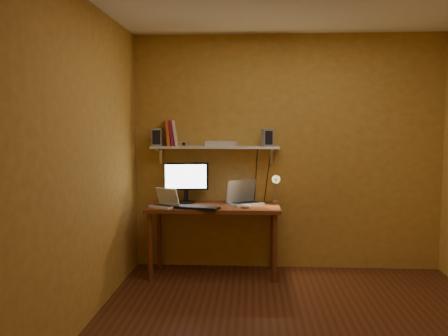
# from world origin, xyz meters

# --- Properties ---
(room) EXTENTS (3.44, 3.24, 2.64)m
(room) POSITION_xyz_m (0.00, 0.00, 1.30)
(room) COLOR #512714
(room) RESTS_ON ground
(desk) EXTENTS (1.40, 0.60, 0.75)m
(desk) POSITION_xyz_m (-0.79, 1.28, 0.66)
(desk) COLOR brown
(desk) RESTS_ON ground
(wall_shelf) EXTENTS (1.40, 0.25, 0.21)m
(wall_shelf) POSITION_xyz_m (-0.79, 1.47, 1.36)
(wall_shelf) COLOR silver
(wall_shelf) RESTS_ON room
(monitor) EXTENTS (0.49, 0.23, 0.44)m
(monitor) POSITION_xyz_m (-1.11, 1.46, 1.00)
(monitor) COLOR black
(monitor) RESTS_ON desk
(laptop) EXTENTS (0.42, 0.39, 0.26)m
(laptop) POSITION_xyz_m (-0.47, 1.41, 0.82)
(laptop) COLOR gray
(laptop) RESTS_ON desk
(netbook) EXTENTS (0.33, 0.30, 0.20)m
(netbook) POSITION_xyz_m (-1.28, 1.16, 0.80)
(netbook) COLOR silver
(netbook) RESTS_ON desk
(keyboard) EXTENTS (0.49, 0.28, 0.02)m
(keyboard) POSITION_xyz_m (-0.94, 1.06, 0.76)
(keyboard) COLOR black
(keyboard) RESTS_ON desk
(mouse) EXTENTS (0.11, 0.08, 0.04)m
(mouse) POSITION_xyz_m (-0.45, 1.13, 0.77)
(mouse) COLOR silver
(mouse) RESTS_ON desk
(desk_lamp) EXTENTS (0.09, 0.23, 0.38)m
(desk_lamp) POSITION_xyz_m (-0.13, 1.41, 0.96)
(desk_lamp) COLOR silver
(desk_lamp) RESTS_ON desk
(speaker_left) EXTENTS (0.12, 0.12, 0.20)m
(speaker_left) POSITION_xyz_m (-1.43, 1.46, 1.47)
(speaker_left) COLOR gray
(speaker_left) RESTS_ON wall_shelf
(speaker_right) EXTENTS (0.13, 0.13, 0.19)m
(speaker_right) POSITION_xyz_m (-0.22, 1.46, 1.47)
(speaker_right) COLOR gray
(speaker_right) RESTS_ON wall_shelf
(books) EXTENTS (0.20, 0.20, 0.28)m
(books) POSITION_xyz_m (-1.29, 1.50, 1.51)
(books) COLOR #BC5821
(books) RESTS_ON wall_shelf
(shelf_camera) EXTENTS (0.09, 0.05, 0.05)m
(shelf_camera) POSITION_xyz_m (-1.12, 1.40, 1.40)
(shelf_camera) COLOR silver
(shelf_camera) RESTS_ON wall_shelf
(router) EXTENTS (0.35, 0.25, 0.05)m
(router) POSITION_xyz_m (-0.72, 1.48, 1.40)
(router) COLOR silver
(router) RESTS_ON wall_shelf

